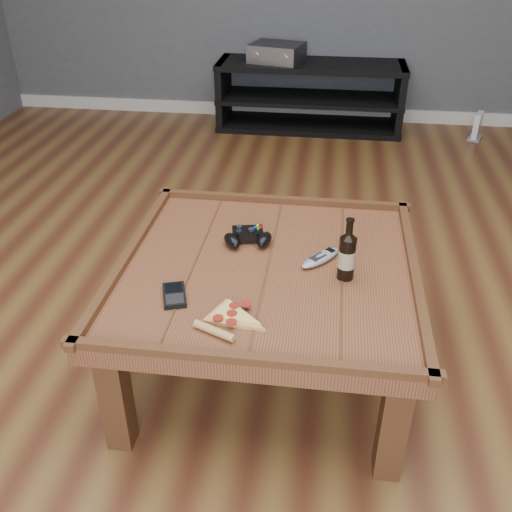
# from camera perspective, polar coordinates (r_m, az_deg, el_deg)

# --- Properties ---
(ground) EXTENTS (6.00, 6.00, 0.00)m
(ground) POSITION_cam_1_polar(r_m,az_deg,el_deg) (2.21, 1.07, -10.86)
(ground) COLOR #4C2615
(ground) RESTS_ON ground
(baseboard) EXTENTS (5.00, 0.02, 0.10)m
(baseboard) POSITION_cam_1_polar(r_m,az_deg,el_deg) (4.83, 5.43, 14.13)
(baseboard) COLOR silver
(baseboard) RESTS_ON ground
(coffee_table) EXTENTS (1.03, 1.03, 0.48)m
(coffee_table) POSITION_cam_1_polar(r_m,az_deg,el_deg) (1.96, 1.18, -2.41)
(coffee_table) COLOR #542B18
(coffee_table) RESTS_ON ground
(media_console) EXTENTS (1.40, 0.45, 0.50)m
(media_console) POSITION_cam_1_polar(r_m,az_deg,el_deg) (4.54, 5.39, 15.59)
(media_console) COLOR black
(media_console) RESTS_ON ground
(beer_bottle) EXTENTS (0.06, 0.06, 0.22)m
(beer_bottle) POSITION_cam_1_polar(r_m,az_deg,el_deg) (1.85, 9.09, 0.12)
(beer_bottle) COLOR black
(beer_bottle) RESTS_ON coffee_table
(game_controller) EXTENTS (0.19, 0.15, 0.05)m
(game_controller) POSITION_cam_1_polar(r_m,az_deg,el_deg) (2.05, -0.81, 1.88)
(game_controller) COLOR black
(game_controller) RESTS_ON coffee_table
(pizza_slice) EXTENTS (0.23, 0.28, 0.02)m
(pizza_slice) POSITION_cam_1_polar(r_m,az_deg,el_deg) (1.68, -2.67, -6.21)
(pizza_slice) COLOR tan
(pizza_slice) RESTS_ON coffee_table
(smartphone) EXTENTS (0.10, 0.14, 0.02)m
(smartphone) POSITION_cam_1_polar(r_m,az_deg,el_deg) (1.79, -8.16, -3.89)
(smartphone) COLOR black
(smartphone) RESTS_ON coffee_table
(remote_control) EXTENTS (0.16, 0.17, 0.03)m
(remote_control) POSITION_cam_1_polar(r_m,az_deg,el_deg) (1.96, 6.47, -0.18)
(remote_control) COLOR gray
(remote_control) RESTS_ON coffee_table
(av_receiver) EXTENTS (0.43, 0.39, 0.13)m
(av_receiver) POSITION_cam_1_polar(r_m,az_deg,el_deg) (4.48, 2.08, 19.67)
(av_receiver) COLOR black
(av_receiver) RESTS_ON media_console
(game_console) EXTENTS (0.14, 0.18, 0.20)m
(game_console) POSITION_cam_1_polar(r_m,az_deg,el_deg) (4.63, 21.23, 11.92)
(game_console) COLOR gray
(game_console) RESTS_ON ground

